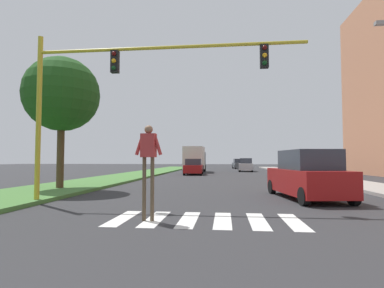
{
  "coord_description": "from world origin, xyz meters",
  "views": [
    {
      "loc": [
        0.51,
        0.78,
        1.6
      ],
      "look_at": [
        -1.64,
        20.54,
        2.61
      ],
      "focal_mm": 28.11,
      "sensor_mm": 36.0,
      "label": 1
    }
  ],
  "objects_px": {
    "tree_mid": "(62,95)",
    "sedan_far_horizon": "(239,164)",
    "pedestrian_performer": "(148,157)",
    "sedan_midblock": "(194,167)",
    "traffic_light_gantry": "(115,81)",
    "sedan_distant": "(246,165)",
    "suv_crossing": "(307,176)",
    "truck_box_delivery": "(195,159)"
  },
  "relations": [
    {
      "from": "tree_mid",
      "to": "sedan_midblock",
      "type": "bearing_deg",
      "value": 72.73
    },
    {
      "from": "tree_mid",
      "to": "traffic_light_gantry",
      "type": "xyz_separation_m",
      "value": [
        4.49,
        -4.32,
        -0.56
      ]
    },
    {
      "from": "sedan_distant",
      "to": "truck_box_delivery",
      "type": "bearing_deg",
      "value": -153.76
    },
    {
      "from": "suv_crossing",
      "to": "sedan_far_horizon",
      "type": "bearing_deg",
      "value": 91.38
    },
    {
      "from": "tree_mid",
      "to": "sedan_far_horizon",
      "type": "bearing_deg",
      "value": 73.91
    },
    {
      "from": "sedan_distant",
      "to": "traffic_light_gantry",
      "type": "bearing_deg",
      "value": -102.58
    },
    {
      "from": "pedestrian_performer",
      "to": "traffic_light_gantry",
      "type": "bearing_deg",
      "value": 126.57
    },
    {
      "from": "tree_mid",
      "to": "sedan_far_horizon",
      "type": "distance_m",
      "value": 39.01
    },
    {
      "from": "sedan_distant",
      "to": "truck_box_delivery",
      "type": "height_order",
      "value": "truck_box_delivery"
    },
    {
      "from": "truck_box_delivery",
      "to": "pedestrian_performer",
      "type": "bearing_deg",
      "value": -86.7
    },
    {
      "from": "traffic_light_gantry",
      "to": "sedan_distant",
      "type": "height_order",
      "value": "traffic_light_gantry"
    },
    {
      "from": "traffic_light_gantry",
      "to": "sedan_distant",
      "type": "distance_m",
      "value": 30.92
    },
    {
      "from": "truck_box_delivery",
      "to": "sedan_far_horizon",
      "type": "bearing_deg",
      "value": 67.79
    },
    {
      "from": "pedestrian_performer",
      "to": "sedan_distant",
      "type": "xyz_separation_m",
      "value": [
        4.78,
        32.55,
        -0.86
      ]
    },
    {
      "from": "sedan_midblock",
      "to": "sedan_distant",
      "type": "bearing_deg",
      "value": 56.42
    },
    {
      "from": "tree_mid",
      "to": "suv_crossing",
      "type": "distance_m",
      "value": 12.52
    },
    {
      "from": "sedan_midblock",
      "to": "traffic_light_gantry",
      "type": "bearing_deg",
      "value": -91.83
    },
    {
      "from": "suv_crossing",
      "to": "truck_box_delivery",
      "type": "relative_size",
      "value": 0.78
    },
    {
      "from": "suv_crossing",
      "to": "sedan_distant",
      "type": "height_order",
      "value": "suv_crossing"
    },
    {
      "from": "suv_crossing",
      "to": "sedan_midblock",
      "type": "xyz_separation_m",
      "value": [
        -6.54,
        18.54,
        -0.16
      ]
    },
    {
      "from": "traffic_light_gantry",
      "to": "sedan_far_horizon",
      "type": "xyz_separation_m",
      "value": [
        6.26,
        41.59,
        -3.61
      ]
    },
    {
      "from": "sedan_far_horizon",
      "to": "truck_box_delivery",
      "type": "bearing_deg",
      "value": -112.21
    },
    {
      "from": "suv_crossing",
      "to": "tree_mid",
      "type": "bearing_deg",
      "value": 170.5
    },
    {
      "from": "pedestrian_performer",
      "to": "truck_box_delivery",
      "type": "bearing_deg",
      "value": 93.3
    },
    {
      "from": "sedan_midblock",
      "to": "sedan_far_horizon",
      "type": "bearing_deg",
      "value": 74.87
    },
    {
      "from": "pedestrian_performer",
      "to": "sedan_distant",
      "type": "relative_size",
      "value": 0.58
    },
    {
      "from": "sedan_distant",
      "to": "sedan_far_horizon",
      "type": "xyz_separation_m",
      "value": [
        -0.43,
        11.61,
        -0.02
      ]
    },
    {
      "from": "sedan_midblock",
      "to": "sedan_distant",
      "type": "height_order",
      "value": "sedan_distant"
    },
    {
      "from": "pedestrian_performer",
      "to": "sedan_midblock",
      "type": "bearing_deg",
      "value": 93.03
    },
    {
      "from": "sedan_distant",
      "to": "truck_box_delivery",
      "type": "relative_size",
      "value": 0.7
    },
    {
      "from": "suv_crossing",
      "to": "truck_box_delivery",
      "type": "distance_m",
      "value": 25.41
    },
    {
      "from": "traffic_light_gantry",
      "to": "sedan_midblock",
      "type": "height_order",
      "value": "traffic_light_gantry"
    },
    {
      "from": "pedestrian_performer",
      "to": "sedan_far_horizon",
      "type": "bearing_deg",
      "value": 84.37
    },
    {
      "from": "sedan_midblock",
      "to": "suv_crossing",
      "type": "bearing_deg",
      "value": -70.58
    },
    {
      "from": "tree_mid",
      "to": "pedestrian_performer",
      "type": "distance_m",
      "value": 9.96
    },
    {
      "from": "tree_mid",
      "to": "pedestrian_performer",
      "type": "xyz_separation_m",
      "value": [
        6.4,
        -6.89,
        -3.29
      ]
    },
    {
      "from": "sedan_distant",
      "to": "sedan_midblock",
      "type": "bearing_deg",
      "value": -123.58
    },
    {
      "from": "tree_mid",
      "to": "sedan_midblock",
      "type": "relative_size",
      "value": 1.53
    },
    {
      "from": "traffic_light_gantry",
      "to": "sedan_far_horizon",
      "type": "distance_m",
      "value": 42.21
    },
    {
      "from": "traffic_light_gantry",
      "to": "truck_box_delivery",
      "type": "distance_m",
      "value": 26.93
    },
    {
      "from": "traffic_light_gantry",
      "to": "sedan_midblock",
      "type": "xyz_separation_m",
      "value": [
        0.67,
        20.9,
        -3.62
      ]
    },
    {
      "from": "sedan_far_horizon",
      "to": "suv_crossing",
      "type": "bearing_deg",
      "value": -88.62
    }
  ]
}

